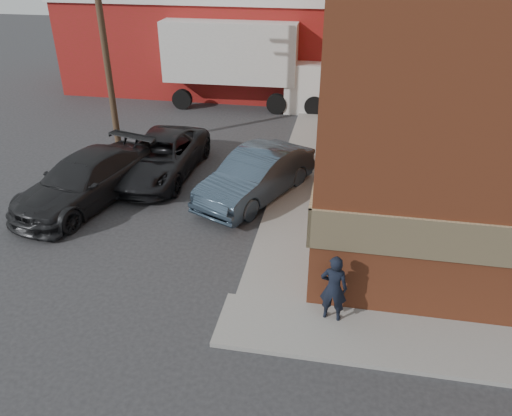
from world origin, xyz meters
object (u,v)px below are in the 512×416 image
at_px(warehouse, 214,36).
at_px(sedan, 256,175).
at_px(utility_pole, 103,34).
at_px(suv_a, 160,156).
at_px(suv_b, 85,181).
at_px(man, 334,288).
at_px(box_truck, 248,58).

height_order(warehouse, sedan, warehouse).
relative_size(utility_pole, suv_a, 1.62).
bearing_deg(suv_b, man, -12.20).
distance_m(sedan, suv_b, 5.84).
bearing_deg(box_truck, man, -73.46).
height_order(warehouse, box_truck, warehouse).
bearing_deg(suv_a, suv_b, -122.49).
height_order(warehouse, suv_a, warehouse).
height_order(man, box_truck, box_truck).
bearing_deg(sedan, box_truck, 127.39).
bearing_deg(suv_a, man, -44.57).
bearing_deg(box_truck, suv_b, -106.87).
bearing_deg(box_truck, utility_pole, -123.09).
bearing_deg(sedan, warehouse, 134.56).
relative_size(utility_pole, man, 5.16).
height_order(sedan, box_truck, box_truck).
distance_m(utility_pole, suv_b, 6.33).
relative_size(warehouse, box_truck, 1.82).
distance_m(warehouse, suv_a, 13.50).
xyz_separation_m(utility_pole, box_truck, (4.36, 7.02, -2.22)).
bearing_deg(man, warehouse, -62.79).
xyz_separation_m(sedan, box_truck, (-2.34, 10.45, 1.69)).
xyz_separation_m(utility_pole, suv_b, (1.04, -4.86, -3.92)).
height_order(man, sedan, man).
xyz_separation_m(suv_a, suv_b, (-1.74, -2.57, 0.05)).
relative_size(utility_pole, box_truck, 1.01).
bearing_deg(sedan, man, -39.16).
bearing_deg(man, box_truck, -66.70).
relative_size(man, suv_a, 0.31).
distance_m(man, suv_a, 9.90).
relative_size(utility_pole, sedan, 1.76).
distance_m(man, box_truck, 17.34).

